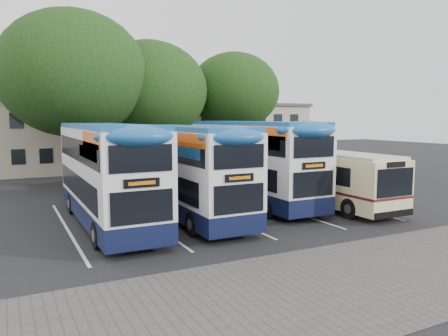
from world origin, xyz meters
name	(u,v)px	position (x,y,z in m)	size (l,w,h in m)	color
ground	(343,226)	(0.00, 0.00, 0.00)	(120.00, 120.00, 0.00)	black
paving_strip	(404,268)	(-2.00, -5.00, 0.01)	(40.00, 6.00, 0.01)	#595654
bay_lines	(215,213)	(-3.75, 5.00, 0.01)	(14.12, 11.00, 0.01)	silver
depot_building	(152,134)	(0.00, 26.99, 3.15)	(32.40, 8.40, 6.20)	beige
lamp_post	(241,114)	(6.00, 19.97, 5.08)	(0.25, 1.05, 9.06)	gray
tree_left	(73,74)	(-8.56, 16.98, 7.63)	(9.98, 9.98, 11.88)	black
tree_mid	(149,91)	(-2.93, 18.19, 6.74)	(8.82, 8.82, 10.50)	black
tree_right	(234,91)	(4.37, 18.20, 6.90)	(7.53, 7.53, 10.11)	black
bus_dd_left	(107,170)	(-9.00, 4.95, 2.44)	(2.57, 10.62, 4.43)	#0F1537
bus_dd_mid	(186,167)	(-5.31, 4.89, 2.38)	(2.51, 10.36, 4.32)	#0F1537
bus_dd_right	(251,158)	(-0.88, 6.39, 2.48)	(2.62, 10.81, 4.50)	#0F1537
bus_single	(322,174)	(2.36, 4.32, 1.66)	(2.50, 9.82, 2.93)	beige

